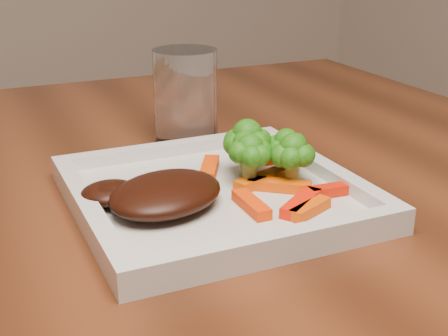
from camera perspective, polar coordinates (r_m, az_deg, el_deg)
name	(u,v)px	position (r m, az deg, el deg)	size (l,w,h in m)	color
plate	(215,199)	(0.62, -0.84, -2.82)	(0.27, 0.27, 0.01)	silver
steak	(166,194)	(0.58, -5.34, -2.34)	(0.12, 0.09, 0.03)	black
broccoli_0	(247,144)	(0.65, 2.14, 2.23)	(0.06, 0.06, 0.07)	#2F6B11
broccoli_1	(286,146)	(0.65, 5.70, 1.98)	(0.05, 0.05, 0.06)	#116B14
broccoli_2	(293,158)	(0.63, 6.30, 0.87)	(0.05, 0.05, 0.06)	#296D12
broccoli_3	(250,157)	(0.62, 2.39, 1.04)	(0.05, 0.05, 0.06)	#2C6210
carrot_0	(301,203)	(0.59, 7.08, -3.20)	(0.06, 0.02, 0.01)	#F41903
carrot_1	(334,190)	(0.62, 10.02, -1.96)	(0.05, 0.01, 0.01)	red
carrot_2	(251,204)	(0.58, 2.51, -3.33)	(0.06, 0.02, 0.01)	#F03803
carrot_3	(276,158)	(0.70, 4.79, 0.94)	(0.06, 0.02, 0.01)	red
carrot_4	(210,168)	(0.67, -1.33, -0.03)	(0.06, 0.02, 0.01)	#E83C03
carrot_5	(279,185)	(0.62, 5.09, -1.57)	(0.06, 0.02, 0.01)	#E64C03
carrot_6	(260,180)	(0.64, 3.30, -1.08)	(0.06, 0.02, 0.01)	#E25003
drinking_glass	(186,98)	(0.78, -3.52, 6.45)	(0.08, 0.08, 0.12)	white
carrot_7	(310,209)	(0.58, 7.88, -3.71)	(0.05, 0.01, 0.01)	#EC4A03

